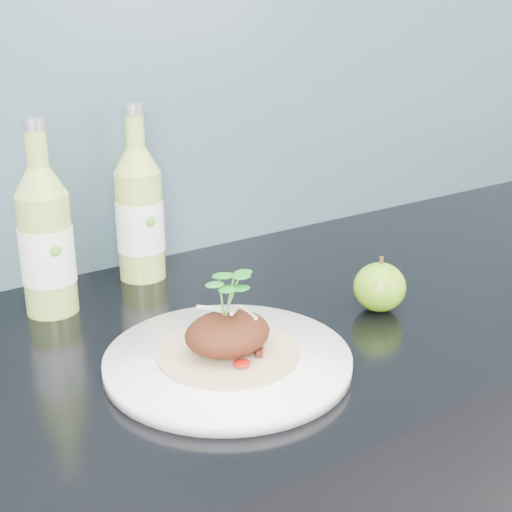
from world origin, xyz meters
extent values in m
cube|color=#6D98AC|center=(0.00, 1.99, 1.25)|extent=(4.00, 0.02, 0.70)
cylinder|color=white|center=(-0.01, 1.61, 0.91)|extent=(0.31, 0.31, 0.02)
cylinder|color=#A4845D|center=(-0.01, 1.61, 0.92)|extent=(0.16, 0.16, 0.00)
ellipsoid|color=#4C1F0E|center=(-0.01, 1.61, 0.94)|extent=(0.10, 0.08, 0.04)
ellipsoid|color=#569A10|center=(0.24, 1.62, 0.93)|extent=(0.09, 0.09, 0.07)
cylinder|color=#472D14|center=(0.24, 1.62, 0.97)|extent=(0.01, 0.00, 0.01)
cylinder|color=#93B54B|center=(-0.12, 1.87, 0.98)|extent=(0.09, 0.09, 0.16)
cone|color=#93B54B|center=(-0.12, 1.87, 1.08)|extent=(0.07, 0.07, 0.04)
cylinder|color=#93B54B|center=(-0.12, 1.87, 1.12)|extent=(0.03, 0.03, 0.05)
cylinder|color=silver|center=(-0.12, 1.87, 1.15)|extent=(0.03, 0.03, 0.01)
cylinder|color=white|center=(-0.12, 1.87, 0.98)|extent=(0.09, 0.09, 0.07)
ellipsoid|color=#59A533|center=(-0.12, 1.84, 1.00)|extent=(0.02, 0.00, 0.02)
cylinder|color=#A3B54B|center=(0.03, 1.92, 0.98)|extent=(0.09, 0.09, 0.16)
cone|color=#A3B54B|center=(0.03, 1.92, 1.08)|extent=(0.07, 0.07, 0.04)
cylinder|color=#A3B54B|center=(0.03, 1.92, 1.12)|extent=(0.03, 0.03, 0.05)
cylinder|color=silver|center=(0.03, 1.92, 1.15)|extent=(0.03, 0.03, 0.01)
cylinder|color=white|center=(0.03, 1.92, 0.98)|extent=(0.09, 0.09, 0.07)
ellipsoid|color=#59A533|center=(0.03, 1.88, 1.00)|extent=(0.02, 0.00, 0.02)
camera|label=1|loc=(-0.40, 1.00, 1.29)|focal=50.00mm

